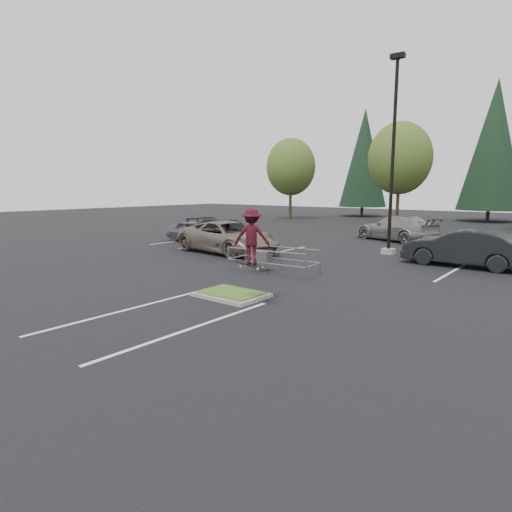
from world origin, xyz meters
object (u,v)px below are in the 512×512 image
Objects in this scene: skateboarder at (252,237)px; conif_b at (494,145)px; decid_a at (291,169)px; car_l_tan at (228,237)px; car_l_black at (226,233)px; light_pole at (392,167)px; decid_b at (400,161)px; car_r_charc at (463,248)px; car_far_silver at (398,228)px; cart_corral at (264,256)px; conif_a at (364,158)px; car_l_grey at (195,231)px.

conif_b is at bearing -118.61° from skateboarder.
decid_a is 36.18m from skateboarder.
decid_a is 1.45× the size of car_l_tan.
conif_b reaches higher than car_l_black.
light_pole is 28.69m from conif_b.
decid_b is at bearing -121.09° from conif_b.
car_far_silver is (-5.76, 7.42, 0.00)m from car_r_charc.
cart_corral is at bearing -57.96° from decid_a.
decid_b is 12.43m from conif_a.
car_l_black is at bearing -74.18° from skateboarder.
decid_a is 1.53× the size of car_far_silver.
decid_b is 11.78m from conif_b.
conif_a is 0.90× the size of conif_b.
car_l_grey is 0.70× the size of car_far_silver.
car_l_tan is at bearing -123.04° from car_l_black.
car_l_black is (-6.31, 4.47, 0.18)m from cart_corral.
car_far_silver is at bearing -69.25° from decid_b.
car_l_grey reaches higher than cart_corral.
decid_b is at bearing -49.83° from conif_a.
car_l_black reaches higher than cart_corral.
car_r_charc is (3.30, 11.00, -1.24)m from skateboarder.
light_pole is 9.37m from car_l_tan.
decid_a is at bearing 35.42° from car_l_black.
conif_b is (6.01, 9.97, 1.81)m from decid_b.
cart_corral is (12.31, -36.04, -6.43)m from conif_a.
conif_a is 2.23× the size of car_l_black.
car_r_charc is at bearing -40.83° from decid_a.
conif_b is (-0.50, 28.50, 3.29)m from light_pole.
car_r_charc is (4.00, -1.42, -3.72)m from light_pole.
conif_a reaches higher than decid_a.
decid_b is 24.10m from car_l_tan.
conif_a is at bearing -99.68° from skateboarder.
decid_b is 1.65× the size of car_l_black.
car_l_black is (-1.99, -22.10, -5.20)m from decid_b.
conif_a is 43.48m from skateboarder.
decid_b is at bearing -107.18° from skateboarder.
light_pole is 2.64× the size of cart_corral.
light_pole is 0.70× the size of conif_b.
car_l_black is at bearing -104.01° from conif_b.
cart_corral is 2.15× the size of skateboarder.
decid_b is at bearing -17.65° from car_l_grey.
light_pole is at bearing -62.62° from conif_a.
car_r_charc is (18.50, -29.42, -6.25)m from conif_a.
car_far_silver is at bearing -112.68° from skateboarder.
conif_a reaches higher than car_l_tan.
car_far_silver is at bearing 106.35° from light_pole.
decid_a is at bearing -129.87° from car_r_charc.
decid_a reaches higher than car_far_silver.
cart_corral is 5.69m from car_l_tan.
decid_b reaches higher than skateboarder.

